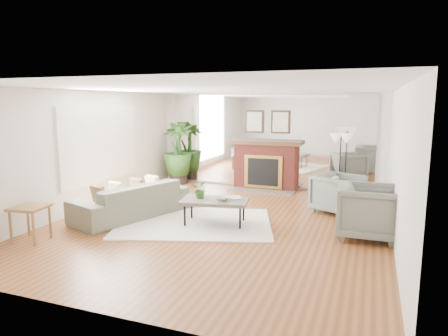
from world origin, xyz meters
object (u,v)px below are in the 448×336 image
at_px(sofa, 132,200).
at_px(armchair_front, 368,211).
at_px(side_table, 30,212).
at_px(potted_ficus, 178,151).
at_px(armchair_back, 338,193).
at_px(floor_lamp, 341,144).
at_px(fireplace, 265,164).
at_px(coffee_table, 215,201).

relative_size(sofa, armchair_front, 2.36).
bearing_deg(side_table, potted_ficus, 88.93).
distance_m(sofa, armchair_back, 4.19).
relative_size(armchair_front, floor_lamp, 0.63).
xyz_separation_m(side_table, floor_lamp, (4.50, 4.36, 0.84)).
xyz_separation_m(sofa, floor_lamp, (3.75, 2.58, 0.99)).
bearing_deg(potted_ficus, armchair_back, -19.23).
relative_size(fireplace, floor_lamp, 1.31).
bearing_deg(floor_lamp, sofa, -145.42).
relative_size(fireplace, sofa, 0.87).
relative_size(coffee_table, floor_lamp, 0.85).
height_order(sofa, side_table, sofa).
distance_m(armchair_back, potted_ficus, 4.74).
bearing_deg(side_table, armchair_front, 22.29).
bearing_deg(floor_lamp, armchair_front, -73.75).
relative_size(side_table, floor_lamp, 0.38).
bearing_deg(fireplace, sofa, -117.35).
height_order(coffee_table, sofa, sofa).
distance_m(side_table, potted_ficus, 5.12).
height_order(fireplace, armchair_front, fireplace).
bearing_deg(floor_lamp, fireplace, 155.22).
bearing_deg(sofa, potted_ficus, -149.12).
height_order(coffee_table, potted_ficus, potted_ficus).
bearing_deg(floor_lamp, side_table, -135.91).
xyz_separation_m(potted_ficus, floor_lamp, (4.40, -0.74, 0.42)).
relative_size(fireplace, armchair_front, 2.07).
bearing_deg(fireplace, potted_ficus, -176.30).
bearing_deg(coffee_table, sofa, -176.82).
distance_m(sofa, floor_lamp, 4.66).
xyz_separation_m(fireplace, floor_lamp, (1.95, -0.90, 0.68)).
distance_m(fireplace, armchair_back, 2.64).
distance_m(fireplace, coffee_table, 3.39).
distance_m(armchair_front, potted_ficus, 5.89).
height_order(coffee_table, armchair_front, armchair_front).
height_order(sofa, armchair_front, armchair_front).
bearing_deg(side_table, armchair_back, 37.95).
distance_m(fireplace, sofa, 3.93).
height_order(side_table, floor_lamp, floor_lamp).
relative_size(armchair_front, side_table, 1.68).
relative_size(fireplace, potted_ficus, 1.19).
distance_m(armchair_back, armchair_front, 1.56).
xyz_separation_m(coffee_table, armchair_back, (2.06, 1.67, -0.05)).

